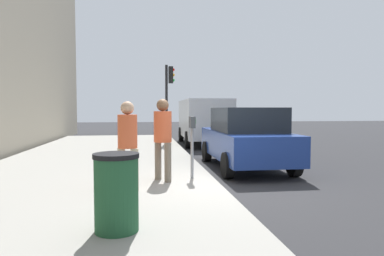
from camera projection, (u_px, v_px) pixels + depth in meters
name	position (u px, v px, depth m)	size (l,w,h in m)	color
ground_plane	(218.00, 189.00, 7.43)	(80.00, 80.00, 0.00)	#2B2B2D
sidewalk_slab	(75.00, 190.00, 6.99)	(28.00, 6.00, 0.15)	gray
parking_meter	(192.00, 134.00, 7.82)	(0.36, 0.12, 1.41)	gray
pedestrian_at_meter	(163.00, 132.00, 7.52)	(0.49, 0.39, 1.80)	#726656
pedestrian_bystander	(128.00, 138.00, 6.66)	(0.42, 0.42, 1.73)	tan
parked_sedan_near	(246.00, 138.00, 9.97)	(4.41, 1.99, 1.77)	navy
parked_van_far	(203.00, 119.00, 16.85)	(5.24, 2.21, 2.18)	silver
traffic_signal	(169.00, 91.00, 15.71)	(0.24, 0.44, 3.60)	black
trash_bin	(116.00, 192.00, 4.40)	(0.59, 0.59, 1.01)	#1E4C2D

